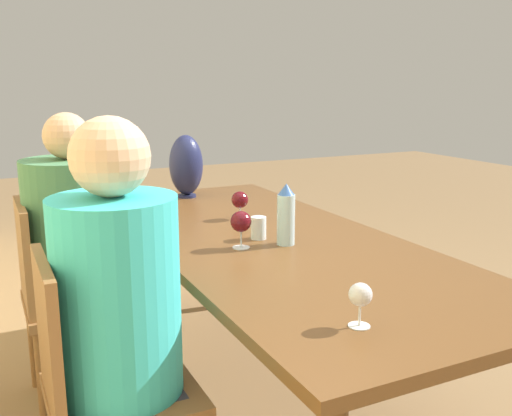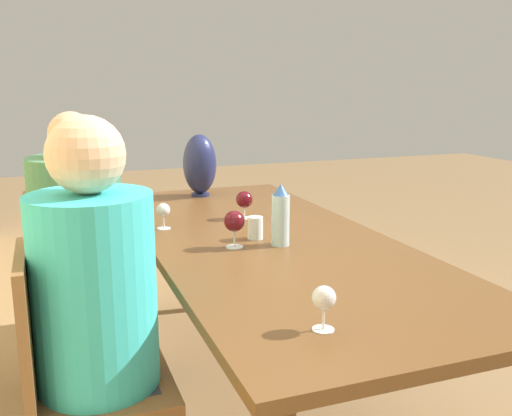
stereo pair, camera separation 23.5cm
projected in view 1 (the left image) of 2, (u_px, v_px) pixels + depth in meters
name	position (u px, v px, depth m)	size (l,w,h in m)	color
ground_plane	(268.00, 398.00, 2.56)	(14.00, 14.00, 0.00)	olive
dining_table	(269.00, 253.00, 2.41)	(2.35, 0.97, 0.75)	brown
water_bottle	(286.00, 215.00, 2.27)	(0.07, 0.07, 0.25)	#ADCCD6
water_tumbler	(259.00, 228.00, 2.36)	(0.06, 0.06, 0.09)	silver
vase	(186.00, 165.00, 3.19)	(0.19, 0.19, 0.35)	#1E234C
wine_glass_0	(360.00, 296.00, 1.50)	(0.06, 0.06, 0.12)	silver
wine_glass_1	(240.00, 200.00, 2.70)	(0.08, 0.08, 0.13)	silver
wine_glass_2	(241.00, 222.00, 2.22)	(0.08, 0.08, 0.15)	silver
wine_glass_3	(162.00, 213.00, 2.48)	(0.06, 0.06, 0.12)	silver
chair_near	(99.00, 386.00, 1.71)	(0.44, 0.44, 0.91)	brown
chair_far	(61.00, 295.00, 2.45)	(0.44, 0.44, 0.91)	brown
person_near	(124.00, 320.00, 1.70)	(0.37, 0.37, 1.30)	#2D2D38
person_far	(79.00, 253.00, 2.45)	(0.39, 0.39, 1.27)	#2D2D38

